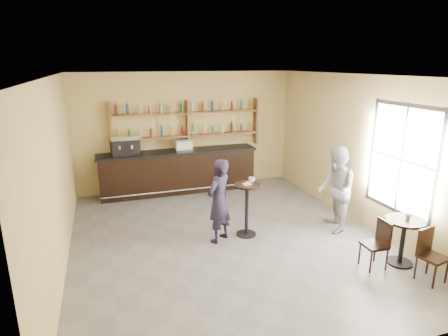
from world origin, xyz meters
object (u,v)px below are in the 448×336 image
object	(u,v)px
pedestal_table	(247,210)
chair_west	(374,245)
man_main	(219,201)
cafe_table	(402,242)
espresso_machine	(125,145)
chair_south	(433,257)
pastry_case	(183,145)
bar_counter	(179,171)
patron_second	(336,190)

from	to	relation	value
pedestal_table	chair_west	bearing A→B (deg)	-49.11
man_main	cafe_table	xyz separation A→B (m)	(2.77, -1.85, -0.42)
espresso_machine	chair_south	distance (m)	7.16
pedestal_table	pastry_case	bearing A→B (deg)	101.19
pedestal_table	chair_west	xyz separation A→B (m)	(1.61, -1.86, -0.12)
cafe_table	chair_west	distance (m)	0.55
pedestal_table	espresso_machine	bearing A→B (deg)	124.45
cafe_table	man_main	bearing A→B (deg)	146.27
bar_counter	patron_second	bearing A→B (deg)	-52.95
pedestal_table	bar_counter	bearing A→B (deg)	103.91
pedestal_table	man_main	size ratio (longest dim) A/B	0.65
pedestal_table	chair_west	size ratio (longest dim) A/B	1.29
espresso_machine	cafe_table	distance (m)	6.67
cafe_table	chair_south	size ratio (longest dim) A/B	0.96
bar_counter	cafe_table	size ratio (longest dim) A/B	5.08
pastry_case	man_main	size ratio (longest dim) A/B	0.27
pastry_case	cafe_table	world-z (taller)	pastry_case
espresso_machine	pedestal_table	bearing A→B (deg)	-60.45
bar_counter	cafe_table	xyz separation A→B (m)	(2.93, -5.02, -0.16)
chair_south	man_main	bearing A→B (deg)	128.40
espresso_machine	patron_second	size ratio (longest dim) A/B	0.39
pastry_case	chair_west	bearing A→B (deg)	-70.16
patron_second	chair_south	bearing A→B (deg)	27.87
pastry_case	patron_second	bearing A→B (deg)	-58.93
pastry_case	chair_west	world-z (taller)	pastry_case
cafe_table	patron_second	xyz separation A→B (m)	(-0.33, 1.57, 0.48)
chair_south	patron_second	bearing A→B (deg)	89.28
chair_west	patron_second	xyz separation A→B (m)	(0.22, 1.52, 0.47)
bar_counter	man_main	xyz separation A→B (m)	(0.16, -3.17, 0.26)
pastry_case	patron_second	size ratio (longest dim) A/B	0.25
man_main	chair_west	size ratio (longest dim) A/B	1.97
pastry_case	chair_south	xyz separation A→B (m)	(2.83, -5.62, -0.85)
bar_counter	man_main	world-z (taller)	man_main
pedestal_table	patron_second	size ratio (longest dim) A/B	0.61
chair_south	patron_second	distance (m)	2.25
espresso_machine	pastry_case	distance (m)	1.52
pedestal_table	cafe_table	size ratio (longest dim) A/B	1.31
pastry_case	cafe_table	bearing A→B (deg)	-65.34
bar_counter	chair_west	distance (m)	5.51
cafe_table	patron_second	size ratio (longest dim) A/B	0.46
chair_south	patron_second	xyz separation A→B (m)	(-0.38, 2.17, 0.47)
man_main	cafe_table	distance (m)	3.36
bar_counter	chair_west	world-z (taller)	bar_counter
espresso_machine	pedestal_table	xyz separation A→B (m)	(2.13, -3.10, -0.85)
man_main	chair_south	xyz separation A→B (m)	(2.82, -2.45, -0.40)
pedestal_table	cafe_table	xyz separation A→B (m)	(2.16, -1.91, -0.13)
chair_west	chair_south	xyz separation A→B (m)	(0.60, -0.65, 0.01)
bar_counter	patron_second	xyz separation A→B (m)	(2.60, -3.45, 0.33)
bar_counter	man_main	bearing A→B (deg)	-87.10
chair_west	patron_second	world-z (taller)	patron_second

